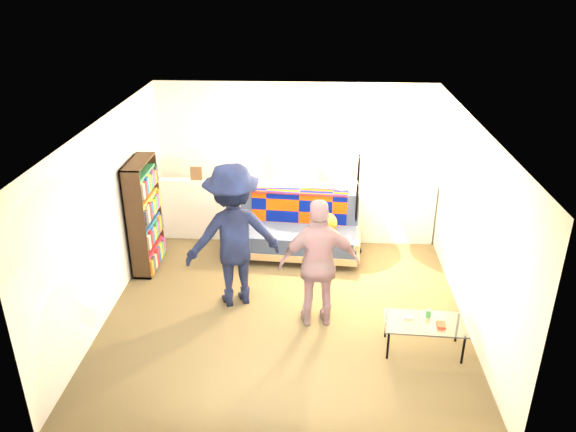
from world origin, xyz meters
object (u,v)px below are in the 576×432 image
object	(u,v)px
futon_sofa	(299,231)
person_right	(319,264)
coffee_table	(425,324)
bookshelf	(144,219)
person_left	(233,236)
floor_lamp	(358,180)

from	to	relation	value
futon_sofa	person_right	size ratio (longest dim) A/B	1.20
coffee_table	person_right	world-z (taller)	person_right
bookshelf	person_left	xyz separation A→B (m)	(1.41, -0.85, 0.19)
coffee_table	floor_lamp	distance (m)	2.64
futon_sofa	bookshelf	xyz separation A→B (m)	(-2.19, -0.50, 0.38)
futon_sofa	bookshelf	distance (m)	2.28
person_left	coffee_table	bearing A→B (deg)	137.80
person_right	coffee_table	bearing A→B (deg)	151.78
bookshelf	person_right	size ratio (longest dim) A/B	0.99
floor_lamp	person_left	distance (m)	2.24
bookshelf	person_right	world-z (taller)	person_right
bookshelf	coffee_table	size ratio (longest dim) A/B	1.73
floor_lamp	person_left	xyz separation A→B (m)	(-1.66, -1.49, -0.21)
floor_lamp	person_right	bearing A→B (deg)	-106.21
coffee_table	floor_lamp	xyz separation A→B (m)	(-0.66, 2.43, 0.81)
floor_lamp	bookshelf	bearing A→B (deg)	-168.20
person_right	bookshelf	bearing A→B (deg)	-33.65
futon_sofa	coffee_table	distance (m)	2.75
floor_lamp	person_right	world-z (taller)	person_right
coffee_table	person_right	distance (m)	1.39
bookshelf	floor_lamp	bearing A→B (deg)	11.80
bookshelf	coffee_table	distance (m)	4.15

